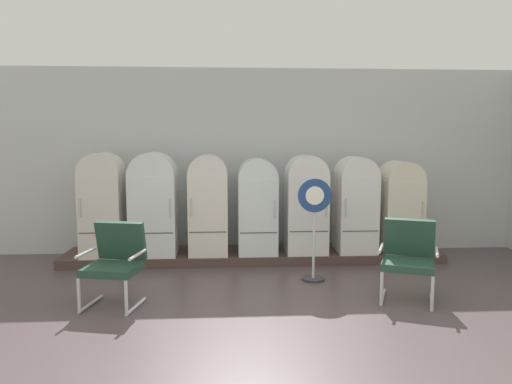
{
  "coord_description": "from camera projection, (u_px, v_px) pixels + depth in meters",
  "views": [
    {
      "loc": [
        -0.44,
        -4.57,
        1.99
      ],
      "look_at": [
        0.02,
        2.75,
        1.14
      ],
      "focal_mm": 33.6,
      "sensor_mm": 36.0,
      "label": 1
    }
  ],
  "objects": [
    {
      "name": "display_plinth",
      "position": [
        254.0,
        255.0,
        7.78
      ],
      "size": [
        6.03,
        0.95,
        0.14
      ],
      "primitive_type": "cube",
      "color": "#4A3532",
      "rests_on": "ground"
    },
    {
      "name": "armchair_right",
      "position": [
        408.0,
        255.0,
        5.84
      ],
      "size": [
        0.81,
        0.81,
        0.98
      ],
      "color": "silver",
      "rests_on": "ground"
    },
    {
      "name": "back_wall",
      "position": [
        252.0,
        160.0,
        8.24
      ],
      "size": [
        11.76,
        0.12,
        3.13
      ],
      "color": "silver",
      "rests_on": "ground"
    },
    {
      "name": "refrigerator_1",
      "position": [
        154.0,
        201.0,
        7.45
      ],
      "size": [
        0.71,
        0.65,
        1.61
      ],
      "color": "white",
      "rests_on": "display_plinth"
    },
    {
      "name": "refrigerator_6",
      "position": [
        400.0,
        203.0,
        7.71
      ],
      "size": [
        0.61,
        0.66,
        1.46
      ],
      "color": "silver",
      "rests_on": "display_plinth"
    },
    {
      "name": "ground",
      "position": [
        271.0,
        338.0,
        4.79
      ],
      "size": [
        12.0,
        10.0,
        0.05
      ],
      "primitive_type": "cube",
      "color": "#4F4245"
    },
    {
      "name": "refrigerator_2",
      "position": [
        208.0,
        201.0,
        7.51
      ],
      "size": [
        0.6,
        0.65,
        1.57
      ],
      "color": "silver",
      "rests_on": "display_plinth"
    },
    {
      "name": "refrigerator_5",
      "position": [
        356.0,
        201.0,
        7.66
      ],
      "size": [
        0.61,
        0.67,
        1.53
      ],
      "color": "white",
      "rests_on": "display_plinth"
    },
    {
      "name": "refrigerator_4",
      "position": [
        306.0,
        201.0,
        7.59
      ],
      "size": [
        0.64,
        0.61,
        1.56
      ],
      "color": "white",
      "rests_on": "display_plinth"
    },
    {
      "name": "armchair_left",
      "position": [
        115.0,
        259.0,
        5.65
      ],
      "size": [
        0.75,
        0.74,
        0.98
      ],
      "color": "silver",
      "rests_on": "ground"
    },
    {
      "name": "sign_stand",
      "position": [
        314.0,
        231.0,
        6.57
      ],
      "size": [
        0.46,
        0.32,
        1.42
      ],
      "color": "#2D2D30",
      "rests_on": "ground"
    },
    {
      "name": "refrigerator_3",
      "position": [
        257.0,
        203.0,
        7.55
      ],
      "size": [
        0.61,
        0.63,
        1.51
      ],
      "color": "silver",
      "rests_on": "display_plinth"
    },
    {
      "name": "refrigerator_0",
      "position": [
        103.0,
        201.0,
        7.41
      ],
      "size": [
        0.62,
        0.65,
        1.6
      ],
      "color": "silver",
      "rests_on": "display_plinth"
    }
  ]
}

